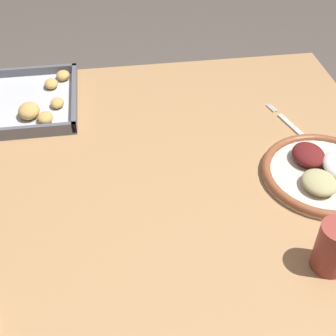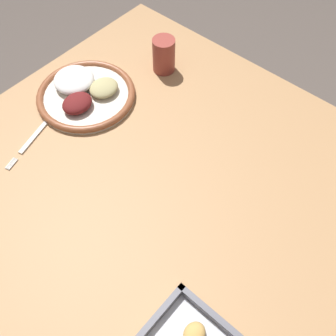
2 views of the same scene
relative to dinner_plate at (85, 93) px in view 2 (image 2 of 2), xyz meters
The scene contains 5 objects.
ground_plane 0.81m from the dinner_plate, 79.17° to the left, with size 8.00×8.00×0.00m, color #564C44.
dining_table 0.37m from the dinner_plate, 79.17° to the left, with size 0.98×1.07×0.72m.
dinner_plate is the anchor object (origin of this frame).
fork 0.17m from the dinner_plate, ahead, with size 0.22×0.08×0.00m.
drinking_cup 0.25m from the dinner_plate, 158.63° to the left, with size 0.06×0.06×0.10m.
Camera 2 is at (0.38, 0.34, 1.51)m, focal length 42.00 mm.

